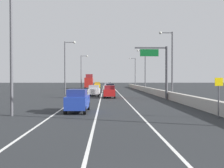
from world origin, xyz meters
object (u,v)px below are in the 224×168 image
Objects in this scene: car_yellow_2 at (97,85)px; car_red_4 at (110,92)px; car_black_3 at (110,88)px; lamp_post_left_mid at (66,64)px; lamp_post_right_fourth at (134,71)px; lamp_post_left_near at (15,42)px; car_silver_1 at (108,86)px; car_blue_0 at (78,101)px; speed_advisory_sign at (219,95)px; car_white_5 at (94,91)px; lamp_post_right_third at (144,67)px; overhead_sign_gantry at (161,66)px; lamp_post_right_second at (171,60)px; box_truck at (89,82)px; lamp_post_left_far at (82,70)px.

car_yellow_2 reaches higher than car_red_4.
car_red_4 is (-0.35, -17.76, 0.00)m from car_black_3.
car_yellow_2 is (4.92, 32.12, -4.78)m from lamp_post_left_mid.
lamp_post_right_fourth is 2.23× the size of car_red_4.
lamp_post_left_near is 2.14× the size of car_silver_1.
car_blue_0 reaches higher than car_red_4.
car_white_5 is at bearing 110.38° from speed_advisory_sign.
car_blue_0 is 46.94m from car_silver_1.
lamp_post_right_third is 44.22m from car_blue_0.
lamp_post_right_third is (1.54, 27.97, 1.06)m from overhead_sign_gantry.
lamp_post_left_near is at bearing -131.19° from lamp_post_right_second.
overhead_sign_gantry reaches higher than box_truck.
car_red_4 is at bearing 108.78° from speed_advisory_sign.
lamp_post_right_third is at bearing -44.44° from lamp_post_left_far.
lamp_post_left_far is (-16.45, 16.13, 0.00)m from lamp_post_right_third.
car_silver_1 reaches higher than car_red_4.
car_black_3 is at bearing -81.71° from car_yellow_2.
lamp_post_left_near is at bearing -110.56° from car_red_4.
car_silver_1 is (-8.77, 4.50, -4.76)m from lamp_post_right_third.
lamp_post_left_far is 2.23× the size of car_red_4.
car_yellow_2 is 1.00× the size of car_red_4.
box_truck reaches higher than car_yellow_2.
lamp_post_right_fourth is (-0.05, 50.66, 0.00)m from lamp_post_right_second.
car_white_5 is (0.47, 23.59, -0.08)m from car_blue_0.
overhead_sign_gantry is 14.01m from car_white_5.
lamp_post_right_second is 44.75m from lamp_post_left_far.
lamp_post_right_fourth reaches higher than car_black_3.
lamp_post_left_far is at bearing 100.88° from car_red_4.
lamp_post_left_far reaches higher than car_black_3.
speed_advisory_sign is 0.69× the size of car_blue_0.
car_yellow_2 is 0.98× the size of car_white_5.
car_red_4 is (0.02, -28.42, -0.06)m from car_silver_1.
car_silver_1 is 28.42m from car_red_4.
lamp_post_left_far is 1.28× the size of box_truck.
overhead_sign_gantry is at bearing -41.88° from lamp_post_left_mid.
lamp_post_left_near reaches higher than box_truck.
lamp_post_right_fourth is 43.15m from lamp_post_left_mid.
car_blue_0 reaches higher than car_white_5.
lamp_post_left_near is at bearing -94.23° from car_yellow_2.
lamp_post_left_mid is 31.82m from box_truck.
overhead_sign_gantry is 9.09m from car_red_4.
lamp_post_left_far is (0.08, 60.79, 0.00)m from lamp_post_left_near.
car_white_5 is at bearing 116.96° from car_red_4.
car_silver_1 reaches higher than car_black_3.
box_truck is at bearing 104.40° from car_black_3.
car_white_5 is (5.15, 25.91, -4.86)m from lamp_post_left_near.
car_blue_0 reaches higher than car_yellow_2.
lamp_post_left_near and lamp_post_left_mid have the same top height.
lamp_post_right_second and lamp_post_left_near have the same top height.
lamp_post_right_second is 50.66m from lamp_post_right_fourth.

